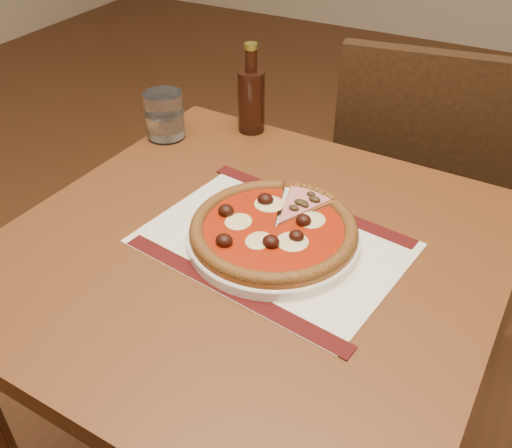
% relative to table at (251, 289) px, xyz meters
% --- Properties ---
extents(table, '(0.83, 0.83, 0.75)m').
position_rel_table_xyz_m(table, '(0.00, 0.00, 0.00)').
color(table, brown).
rests_on(table, ground).
extents(chair_far, '(0.50, 0.50, 0.93)m').
position_rel_table_xyz_m(chair_far, '(0.15, 0.66, -0.12)').
color(chair_far, black).
rests_on(chair_far, ground).
extents(placemat, '(0.46, 0.36, 0.00)m').
position_rel_table_xyz_m(placemat, '(0.03, 0.02, 0.10)').
color(placemat, beige).
rests_on(placemat, table).
extents(plate, '(0.29, 0.29, 0.02)m').
position_rel_table_xyz_m(plate, '(0.03, 0.02, 0.11)').
color(plate, white).
rests_on(plate, placemat).
extents(pizza, '(0.28, 0.28, 0.04)m').
position_rel_table_xyz_m(pizza, '(0.03, 0.02, 0.13)').
color(pizza, '#A15626').
rests_on(pizza, plate).
extents(ham_slice, '(0.10, 0.14, 0.02)m').
position_rel_table_xyz_m(ham_slice, '(0.05, 0.10, 0.13)').
color(ham_slice, '#A15626').
rests_on(ham_slice, plate).
extents(water_glass, '(0.09, 0.09, 0.10)m').
position_rel_table_xyz_m(water_glass, '(-0.35, 0.25, 0.15)').
color(water_glass, white).
rests_on(water_glass, table).
extents(bottle, '(0.06, 0.06, 0.20)m').
position_rel_table_xyz_m(bottle, '(-0.20, 0.37, 0.18)').
color(bottle, '#37190D').
rests_on(bottle, table).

